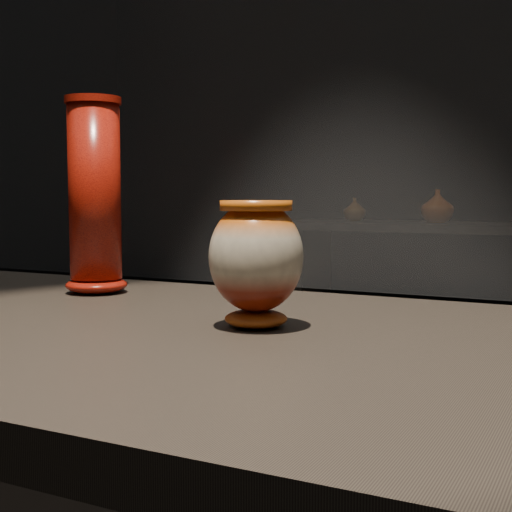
{
  "coord_description": "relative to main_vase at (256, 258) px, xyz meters",
  "views": [
    {
      "loc": [
        0.51,
        -0.8,
        1.08
      ],
      "look_at": [
        0.08,
        0.05,
        1.0
      ],
      "focal_mm": 50.0,
      "sensor_mm": 36.0,
      "label": 1
    }
  ],
  "objects": [
    {
      "name": "main_vase",
      "position": [
        0.0,
        0.0,
        0.0
      ],
      "size": [
        0.14,
        0.14,
        0.17
      ],
      "rotation": [
        0.0,
        0.0,
        0.11
      ],
      "color": "maroon",
      "rests_on": "display_plinth"
    },
    {
      "name": "tall_vase",
      "position": [
        -0.41,
        0.17,
        0.08
      ],
      "size": [
        0.12,
        0.12,
        0.35
      ],
      "rotation": [
        0.0,
        0.0,
        0.06
      ],
      "color": "#B11E0B",
      "rests_on": "display_plinth"
    },
    {
      "name": "back_shelf",
      "position": [
        -0.55,
        3.57,
        -0.36
      ],
      "size": [
        2.0,
        0.6,
        0.9
      ],
      "color": "black",
      "rests_on": "ground"
    },
    {
      "name": "back_vase_left",
      "position": [
        -1.1,
        3.57,
        -0.02
      ],
      "size": [
        0.2,
        0.2,
        0.15
      ],
      "primitive_type": "imported",
      "rotation": [
        0.0,
        0.0,
        2.6
      ],
      "color": "#8C5114",
      "rests_on": "back_shelf"
    },
    {
      "name": "back_vase_mid",
      "position": [
        -0.57,
        3.56,
        0.01
      ],
      "size": [
        0.26,
        0.26,
        0.2
      ],
      "primitive_type": "imported",
      "rotation": [
        0.0,
        0.0,
        3.57
      ],
      "color": "maroon",
      "rests_on": "back_shelf"
    }
  ]
}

